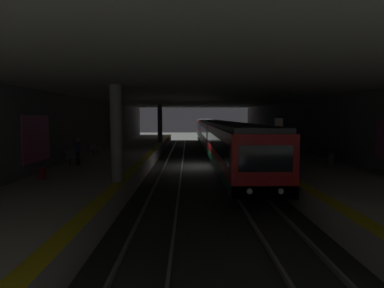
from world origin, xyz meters
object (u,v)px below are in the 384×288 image
(person_waiting_near, at_px, (78,150))
(person_walking_mid, at_px, (115,138))
(bench_left_near, at_px, (304,148))
(bench_right_mid, at_px, (94,148))
(metro_train, at_px, (215,134))
(trash_bin, at_px, (330,160))
(pillar_near, at_px, (116,134))
(bench_right_far, at_px, (120,140))
(bench_right_near, at_px, (72,156))
(bench_left_mid, at_px, (272,139))
(pillar_far, at_px, (160,123))
(suitcase_rolling, at_px, (43,173))
(backpack_on_floor, at_px, (270,145))

(person_waiting_near, xyz_separation_m, person_walking_mid, (11.98, 0.27, 0.01))
(bench_left_near, bearing_deg, bench_right_mid, 90.86)
(metro_train, xyz_separation_m, trash_bin, (-19.91, -5.60, -0.55))
(bench_right_mid, xyz_separation_m, person_walking_mid, (6.21, -0.28, 0.42))
(pillar_near, xyz_separation_m, bench_right_far, (21.76, 4.18, -1.75))
(bench_right_near, bearing_deg, person_walking_mid, -1.42)
(bench_left_near, distance_m, bench_left_mid, 10.70)
(bench_right_far, relative_size, trash_bin, 2.00)
(pillar_near, distance_m, bench_left_near, 17.42)
(pillar_far, xyz_separation_m, trash_bin, (-20.00, -12.15, -1.85))
(metro_train, height_order, suitcase_rolling, metro_train)
(person_walking_mid, bearing_deg, pillar_far, -28.65)
(person_walking_mid, height_order, trash_bin, person_walking_mid)
(pillar_near, xyz_separation_m, bench_right_mid, (11.33, 4.18, -1.75))
(person_waiting_near, height_order, trash_bin, person_waiting_near)
(person_waiting_near, height_order, backpack_on_floor, person_waiting_near)
(suitcase_rolling, xyz_separation_m, trash_bin, (4.07, -15.93, 0.13))
(backpack_on_floor, bearing_deg, metro_train, 36.14)
(suitcase_rolling, bearing_deg, metro_train, -23.31)
(pillar_far, height_order, person_waiting_near, pillar_far)
(bench_right_far, xyz_separation_m, suitcase_rolling, (-21.13, -0.41, -0.23))
(pillar_near, height_order, pillar_far, same)
(person_waiting_near, relative_size, person_walking_mid, 0.99)
(pillar_near, bearing_deg, person_waiting_near, 33.15)
(pillar_near, distance_m, metro_train, 25.49)
(bench_right_near, bearing_deg, pillar_near, -145.64)
(bench_right_far, xyz_separation_m, trash_bin, (-17.06, -16.33, -0.10))
(pillar_far, xyz_separation_m, person_walking_mid, (-7.14, 3.90, -1.33))
(bench_left_near, relative_size, trash_bin, 2.00)
(person_waiting_near, bearing_deg, person_walking_mid, 1.28)
(pillar_far, height_order, trash_bin, pillar_far)
(pillar_near, bearing_deg, bench_right_near, 34.36)
(person_walking_mid, relative_size, trash_bin, 2.04)
(bench_right_near, relative_size, person_waiting_near, 0.99)
(bench_right_far, xyz_separation_m, person_waiting_near, (-16.19, -0.55, 0.42))
(bench_right_near, bearing_deg, bench_right_mid, 0.00)
(bench_left_near, height_order, bench_right_mid, same)
(pillar_near, xyz_separation_m, bench_left_near, (11.59, -12.88, -1.75))
(pillar_near, xyz_separation_m, bench_left_mid, (22.29, -12.88, -1.75))
(bench_left_near, relative_size, bench_right_far, 1.00)
(bench_right_mid, height_order, backpack_on_floor, bench_right_mid)
(pillar_far, distance_m, trash_bin, 23.47)
(pillar_near, height_order, bench_left_mid, pillar_near)
(bench_left_mid, distance_m, bench_right_near, 23.51)
(trash_bin, bearing_deg, metro_train, 15.71)
(pillar_near, distance_m, bench_right_far, 22.22)
(pillar_far, bearing_deg, bench_right_far, 125.00)
(pillar_near, distance_m, trash_bin, 13.15)
(pillar_near, relative_size, trash_bin, 5.35)
(bench_left_near, distance_m, trash_bin, 6.94)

